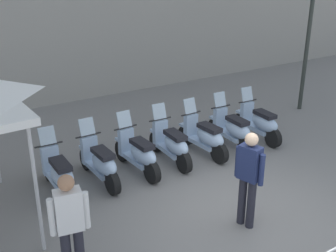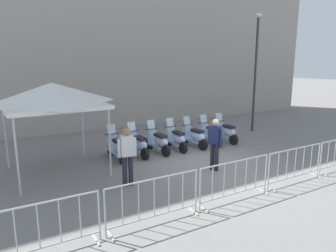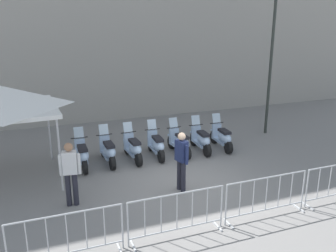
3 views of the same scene
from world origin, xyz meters
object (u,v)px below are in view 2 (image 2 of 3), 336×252
at_px(barrier_segment_1, 154,201).
at_px(officer_near_row_end, 215,141).
at_px(motorcycle_5, 211,134).
at_px(canopy_tent, 52,95).
at_px(motorcycle_0, 117,148).
at_px(motorcycle_3, 176,139).
at_px(motorcycle_1, 138,145).
at_px(barrier_segment_0, 39,231).
at_px(motorcycle_6, 226,132).
at_px(barrier_segment_2, 235,181).
at_px(motorcycle_2, 158,142).
at_px(motorcycle_4, 195,137).
at_px(barrier_segment_3, 295,165).
at_px(officer_mid_plaza, 127,153).
at_px(street_lamp, 256,62).

distance_m(barrier_segment_1, officer_near_row_end, 3.95).
bearing_deg(motorcycle_5, canopy_tent, 178.93).
bearing_deg(motorcycle_0, officer_near_row_end, -51.05).
height_order(motorcycle_3, motorcycle_5, same).
xyz_separation_m(motorcycle_1, barrier_segment_0, (-4.41, -4.53, 0.07)).
height_order(motorcycle_1, barrier_segment_0, motorcycle_1).
distance_m(motorcycle_6, barrier_segment_0, 9.69).
relative_size(barrier_segment_1, barrier_segment_2, 1.00).
height_order(motorcycle_2, motorcycle_4, same).
bearing_deg(barrier_segment_3, officer_mid_plaza, 149.42).
height_order(motorcycle_0, canopy_tent, canopy_tent).
distance_m(motorcycle_5, barrier_segment_1, 7.06).
distance_m(motorcycle_5, barrier_segment_3, 4.73).
relative_size(barrier_segment_1, canopy_tent, 0.78).
distance_m(motorcycle_3, motorcycle_4, 0.87).
height_order(barrier_segment_0, barrier_segment_1, same).
bearing_deg(motorcycle_3, barrier_segment_1, -129.59).
distance_m(motorcycle_2, barrier_segment_1, 5.43).
height_order(motorcycle_3, barrier_segment_2, motorcycle_3).
distance_m(motorcycle_2, barrier_segment_3, 5.15).
relative_size(motorcycle_4, barrier_segment_2, 0.76).
relative_size(motorcycle_4, barrier_segment_1, 0.76).
xyz_separation_m(motorcycle_1, barrier_segment_1, (-2.06, -4.65, 0.07)).
relative_size(barrier_segment_2, barrier_segment_3, 1.00).
distance_m(barrier_segment_0, canopy_tent, 5.05).
bearing_deg(barrier_segment_0, motorcycle_2, 40.21).
bearing_deg(motorcycle_2, motorcycle_3, -1.06).
height_order(barrier_segment_0, officer_mid_plaza, officer_mid_plaza).
relative_size(motorcycle_6, barrier_segment_2, 0.76).
distance_m(motorcycle_6, officer_mid_plaza, 6.27).
relative_size(motorcycle_1, officer_near_row_end, 1.00).
bearing_deg(street_lamp, motorcycle_0, -175.53).
height_order(motorcycle_0, motorcycle_1, same).
bearing_deg(motorcycle_6, street_lamp, 18.48).
xyz_separation_m(motorcycle_2, officer_near_row_end, (0.52, -2.70, 0.53)).
xyz_separation_m(motorcycle_2, barrier_segment_2, (-0.56, -4.70, 0.07)).
height_order(motorcycle_0, motorcycle_5, same).
height_order(motorcycle_3, barrier_segment_3, motorcycle_3).
xyz_separation_m(motorcycle_6, officer_mid_plaza, (-5.89, -2.09, 0.53)).
bearing_deg(canopy_tent, officer_near_row_end, -31.19).
height_order(motorcycle_3, motorcycle_6, same).
distance_m(motorcycle_4, barrier_segment_0, 8.23).
bearing_deg(motorcycle_0, motorcycle_2, -2.79).
bearing_deg(motorcycle_2, barrier_segment_0, -139.79).
bearing_deg(motorcycle_0, motorcycle_5, -3.20).
height_order(motorcycle_2, barrier_segment_3, motorcycle_2).
relative_size(motorcycle_3, barrier_segment_0, 0.76).
relative_size(officer_near_row_end, canopy_tent, 0.59).
distance_m(barrier_segment_1, officer_mid_plaza, 2.36).
relative_size(barrier_segment_0, canopy_tent, 0.78).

